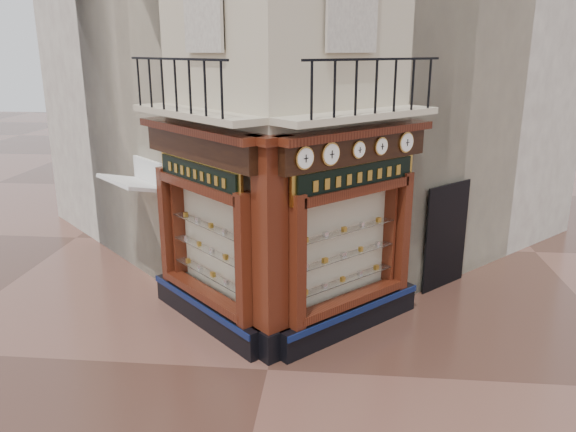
# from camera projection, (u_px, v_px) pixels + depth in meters

# --- Properties ---
(ground) EXTENTS (80.00, 80.00, 0.00)m
(ground) POSITION_uv_depth(u_px,v_px,m) (268.00, 370.00, 9.67)
(ground) COLOR #472A21
(ground) RESTS_ON ground
(main_building) EXTENTS (11.31, 11.31, 12.00)m
(main_building) POSITION_uv_depth(u_px,v_px,m) (297.00, 20.00, 13.85)
(main_building) COLOR #C3B398
(main_building) RESTS_ON ground
(neighbour_left) EXTENTS (11.31, 11.31, 11.00)m
(neighbour_left) POSITION_uv_depth(u_px,v_px,m) (220.00, 43.00, 16.58)
(neighbour_left) COLOR beige
(neighbour_left) RESTS_ON ground
(neighbour_right) EXTENTS (11.31, 11.31, 11.00)m
(neighbour_right) POSITION_uv_depth(u_px,v_px,m) (390.00, 43.00, 16.13)
(neighbour_right) COLOR beige
(neighbour_right) RESTS_ON ground
(shopfront_left) EXTENTS (2.86, 2.86, 3.98)m
(shopfront_left) POSITION_uv_depth(u_px,v_px,m) (204.00, 231.00, 10.74)
(shopfront_left) COLOR black
(shopfront_left) RESTS_ON ground
(shopfront_right) EXTENTS (2.86, 2.86, 3.98)m
(shopfront_right) POSITION_uv_depth(u_px,v_px,m) (352.00, 235.00, 10.48)
(shopfront_right) COLOR black
(shopfront_right) RESTS_ON ground
(corner_pilaster) EXTENTS (0.85, 0.85, 3.98)m
(corner_pilaster) POSITION_uv_depth(u_px,v_px,m) (270.00, 254.00, 9.60)
(corner_pilaster) COLOR black
(corner_pilaster) RESTS_ON ground
(balcony) EXTENTS (5.94, 2.97, 1.03)m
(balcony) POSITION_uv_depth(u_px,v_px,m) (276.00, 114.00, 9.90)
(balcony) COLOR #C3B398
(balcony) RESTS_ON ground
(clock_a) EXTENTS (0.31, 0.31, 0.38)m
(clock_a) POSITION_uv_depth(u_px,v_px,m) (305.00, 158.00, 9.05)
(clock_a) COLOR gold
(clock_a) RESTS_ON ground
(clock_b) EXTENTS (0.32, 0.32, 0.40)m
(clock_b) POSITION_uv_depth(u_px,v_px,m) (331.00, 154.00, 9.40)
(clock_b) COLOR gold
(clock_b) RESTS_ON ground
(clock_c) EXTENTS (0.26, 0.26, 0.31)m
(clock_c) POSITION_uv_depth(u_px,v_px,m) (359.00, 150.00, 9.82)
(clock_c) COLOR gold
(clock_c) RESTS_ON ground
(clock_d) EXTENTS (0.27, 0.27, 0.33)m
(clock_d) POSITION_uv_depth(u_px,v_px,m) (381.00, 146.00, 10.17)
(clock_d) COLOR gold
(clock_d) RESTS_ON ground
(clock_e) EXTENTS (0.32, 0.32, 0.40)m
(clock_e) POSITION_uv_depth(u_px,v_px,m) (406.00, 142.00, 10.61)
(clock_e) COLOR gold
(clock_e) RESTS_ON ground
(awning) EXTENTS (1.90, 1.90, 0.31)m
(awning) POSITION_uv_depth(u_px,v_px,m) (142.00, 289.00, 12.96)
(awning) COLOR white
(awning) RESTS_ON ground
(signboard_left) EXTENTS (2.01, 2.01, 0.54)m
(signboard_left) POSITION_uv_depth(u_px,v_px,m) (198.00, 174.00, 10.37)
(signboard_left) COLOR gold
(signboard_left) RESTS_ON ground
(signboard_right) EXTENTS (2.23, 2.23, 0.60)m
(signboard_right) POSITION_uv_depth(u_px,v_px,m) (357.00, 177.00, 10.11)
(signboard_right) COLOR gold
(signboard_right) RESTS_ON ground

